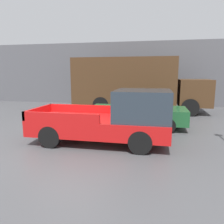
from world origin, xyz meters
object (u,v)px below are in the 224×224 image
at_px(car, 138,111).
at_px(delivery_truck, 133,83).
at_px(newspaper_box, 136,99).
at_px(pickup_truck, 114,119).

xyz_separation_m(car, delivery_truck, (-0.72, 4.49, 1.15)).
xyz_separation_m(car, newspaper_box, (-0.81, 7.37, -0.30)).
height_order(car, delivery_truck, delivery_truck).
relative_size(pickup_truck, car, 1.10).
height_order(car, newspaper_box, car).
distance_m(car, delivery_truck, 4.69).
height_order(pickup_truck, newspaper_box, pickup_truck).
xyz_separation_m(pickup_truck, delivery_truck, (-0.06, 7.25, 0.99)).
xyz_separation_m(pickup_truck, car, (0.66, 2.76, -0.16)).
relative_size(pickup_truck, newspaper_box, 5.29).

